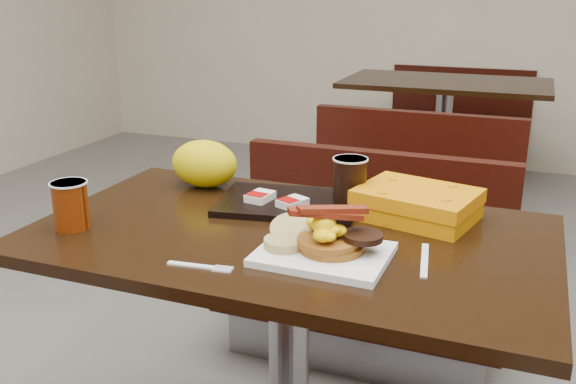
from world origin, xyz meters
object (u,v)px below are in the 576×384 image
at_px(knife, 425,260).
at_px(hashbrown_sleeve_right, 292,202).
at_px(tray, 288,203).
at_px(hashbrown_sleeve_left, 260,197).
at_px(coffee_cup_near, 71,205).
at_px(clamshell, 417,204).
at_px(bench_far_s, 421,174).
at_px(coffee_cup_far, 350,180).
at_px(table_near, 289,370).
at_px(bench_near_n, 361,266).
at_px(table_far, 442,142).
at_px(pancake_stack, 332,244).
at_px(platter, 323,254).
at_px(fork, 191,265).
at_px(bench_far_n, 456,122).
at_px(paper_bag, 205,164).

xyz_separation_m(knife, hashbrown_sleeve_right, (-0.36, 0.18, 0.02)).
bearing_deg(tray, hashbrown_sleeve_left, -165.34).
relative_size(coffee_cup_near, clamshell, 0.41).
relative_size(bench_far_s, coffee_cup_far, 8.63).
distance_m(bench_far_s, hashbrown_sleeve_right, 1.82).
height_order(table_near, bench_near_n, table_near).
bearing_deg(clamshell, tray, -161.73).
bearing_deg(table_far, hashbrown_sleeve_right, -90.92).
height_order(pancake_stack, knife, pancake_stack).
xyz_separation_m(platter, tray, (-0.19, 0.28, 0.00)).
bearing_deg(hashbrown_sleeve_right, fork, -78.32).
bearing_deg(table_near, hashbrown_sleeve_right, 107.45).
relative_size(platter, pancake_stack, 1.98).
height_order(coffee_cup_near, tray, coffee_cup_near).
relative_size(bench_near_n, hashbrown_sleeve_right, 14.04).
relative_size(coffee_cup_near, knife, 0.67).
height_order(hashbrown_sleeve_left, coffee_cup_far, coffee_cup_far).
distance_m(table_far, knife, 2.70).
bearing_deg(platter, hashbrown_sleeve_left, 136.36).
height_order(table_far, hashbrown_sleeve_left, hashbrown_sleeve_left).
xyz_separation_m(pancake_stack, coffee_cup_far, (-0.05, 0.31, 0.04)).
height_order(bench_far_s, fork, fork).
height_order(bench_far_n, coffee_cup_near, coffee_cup_near).
distance_m(bench_far_s, coffee_cup_far, 1.76).
height_order(table_far, fork, fork).
xyz_separation_m(bench_far_s, bench_far_n, (0.00, 1.40, 0.00)).
relative_size(hashbrown_sleeve_left, paper_bag, 0.38).
bearing_deg(bench_far_n, pancake_stack, -87.71).
bearing_deg(table_near, coffee_cup_near, -161.26).
bearing_deg(fork, coffee_cup_near, 160.36).
bearing_deg(knife, table_far, 178.51).
xyz_separation_m(table_near, pancake_stack, (0.14, -0.10, 0.41)).
distance_m(table_far, clamshell, 2.45).
distance_m(bench_near_n, coffee_cup_near, 1.09).
xyz_separation_m(table_near, bench_far_s, (0.00, 1.90, -0.02)).
relative_size(platter, clamshell, 0.99).
height_order(bench_far_n, platter, platter).
distance_m(bench_far_s, coffee_cup_near, 2.17).
height_order(bench_far_n, knife, knife).
height_order(hashbrown_sleeve_right, coffee_cup_far, coffee_cup_far).
xyz_separation_m(platter, coffee_cup_near, (-0.61, -0.05, 0.05)).
distance_m(bench_far_n, clamshell, 3.14).
bearing_deg(bench_far_n, hashbrown_sleeve_right, -90.72).
height_order(bench_near_n, platter, platter).
distance_m(bench_near_n, bench_far_s, 1.20).
height_order(platter, hashbrown_sleeve_right, hashbrown_sleeve_right).
distance_m(table_far, hashbrown_sleeve_left, 2.50).
bearing_deg(bench_far_n, coffee_cup_near, -97.97).
bearing_deg(coffee_cup_near, table_far, 80.05).
xyz_separation_m(bench_near_n, bench_far_n, (0.00, 2.60, 0.00)).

